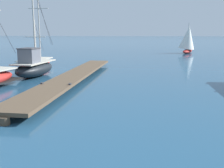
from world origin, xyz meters
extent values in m
cube|color=brown|center=(-5.51, 17.95, 0.37)|extent=(2.76, 17.94, 0.16)
cylinder|color=#4C3D2D|center=(-5.99, 9.03, 0.15)|extent=(0.36, 0.36, 0.29)
cylinder|color=#4C3D2D|center=(-5.75, 13.49, 0.15)|extent=(0.36, 0.36, 0.29)
cylinder|color=#4C3D2D|center=(-5.51, 17.95, 0.15)|extent=(0.36, 0.36, 0.29)
cylinder|color=#4C3D2D|center=(-5.27, 22.41, 0.15)|extent=(0.36, 0.36, 0.29)
cylinder|color=#4C3D2D|center=(-5.03, 26.87, 0.15)|extent=(0.36, 0.36, 0.29)
cube|color=#333338|center=(-6.50, 14.43, 0.49)|extent=(0.13, 0.21, 0.08)
cube|color=#333338|center=(-4.91, 14.34, 0.49)|extent=(0.13, 0.21, 0.08)
ellipsoid|color=#AD2823|center=(-10.71, 24.62, 0.39)|extent=(2.34, 4.83, 0.78)
cube|color=#B2AD9E|center=(-10.71, 24.62, 0.74)|extent=(2.07, 4.35, 0.08)
cube|color=#565B66|center=(-10.73, 23.91, 1.27)|extent=(1.06, 1.45, 0.98)
cube|color=#3D3D42|center=(-10.73, 23.91, 1.79)|extent=(1.15, 1.57, 0.06)
cylinder|color=#B2ADA3|center=(-10.70, 24.86, 2.57)|extent=(0.11, 0.11, 3.58)
cylinder|color=#B2ADA3|center=(-10.70, 24.86, 2.81)|extent=(1.97, 0.13, 0.06)
cylinder|color=#333338|center=(-10.67, 25.82, 2.75)|extent=(0.09, 1.87, 2.65)
cylinder|color=#B2ADA3|center=(-10.67, 25.93, 3.83)|extent=(0.11, 0.11, 6.09)
cylinder|color=#B2ADA3|center=(-10.67, 25.93, 5.45)|extent=(1.97, 0.13, 0.06)
cylinder|color=#333338|center=(-10.61, 27.57, 4.13)|extent=(0.13, 3.16, 4.50)
cylinder|color=#333338|center=(-9.83, 16.99, 3.52)|extent=(0.50, 2.30, 3.33)
ellipsoid|color=black|center=(-8.86, 19.56, 0.55)|extent=(2.41, 4.66, 1.10)
cube|color=#B2AD9E|center=(-8.86, 19.56, 1.06)|extent=(2.13, 4.19, 0.08)
cube|color=#565B66|center=(-8.95, 18.90, 1.59)|extent=(1.26, 1.42, 1.00)
cube|color=#3D3D42|center=(-8.95, 18.90, 2.12)|extent=(1.37, 1.54, 0.06)
cylinder|color=#B2ADA3|center=(-8.84, 19.78, 4.09)|extent=(0.11, 0.11, 5.98)
cylinder|color=#333338|center=(-8.64, 21.39, 4.39)|extent=(0.40, 3.09, 4.42)
ellipsoid|color=#AD2823|center=(6.53, 43.15, 0.30)|extent=(2.71, 4.82, 0.60)
cylinder|color=#B2ADA3|center=(6.56, 43.24, 2.59)|extent=(0.08, 0.08, 3.98)
cone|color=silver|center=(6.44, 42.91, 2.39)|extent=(3.38, 3.18, 3.61)
camera|label=1|loc=(-1.33, 0.10, 3.30)|focal=43.58mm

